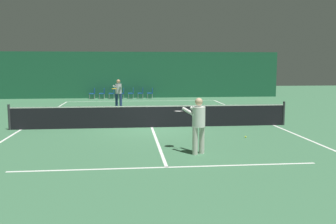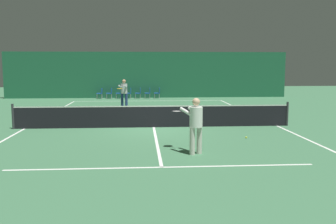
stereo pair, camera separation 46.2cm
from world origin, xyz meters
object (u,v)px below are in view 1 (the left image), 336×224
(courtside_chair_2, at_px, (112,93))
(courtside_chair_4, at_px, (132,92))
(tennis_ball, at_px, (246,137))
(courtside_chair_6, at_px, (151,92))
(courtside_chair_1, at_px, (103,93))
(courtside_chair_3, at_px, (122,92))
(tennis_net, at_px, (152,116))
(courtside_chair_0, at_px, (93,93))
(player_far, at_px, (118,91))
(player_near, at_px, (198,121))
(courtside_chair_5, at_px, (141,92))

(courtside_chair_2, bearing_deg, courtside_chair_4, 90.00)
(tennis_ball, bearing_deg, courtside_chair_6, 98.58)
(courtside_chair_1, xyz_separation_m, courtside_chair_3, (1.54, 0.00, 0.00))
(tennis_net, height_order, courtside_chair_0, tennis_net)
(courtside_chair_1, bearing_deg, courtside_chair_2, 90.00)
(courtside_chair_0, bearing_deg, tennis_net, 15.08)
(player_far, bearing_deg, player_near, 24.58)
(courtside_chair_0, relative_size, courtside_chair_5, 1.00)
(player_near, xyz_separation_m, courtside_chair_5, (-1.06, 19.09, -0.52))
(courtside_chair_1, xyz_separation_m, courtside_chair_6, (3.84, 0.00, 0.00))
(tennis_net, xyz_separation_m, courtside_chair_4, (-0.73, 14.12, -0.03))
(courtside_chair_0, distance_m, courtside_chair_5, 3.84)
(courtside_chair_2, distance_m, tennis_ball, 17.73)
(courtside_chair_1, distance_m, courtside_chair_5, 3.07)
(courtside_chair_0, distance_m, tennis_ball, 18.27)
(courtside_chair_2, height_order, courtside_chair_6, same)
(courtside_chair_2, height_order, courtside_chair_5, same)
(courtside_chair_2, bearing_deg, courtside_chair_1, -90.00)
(tennis_net, distance_m, player_far, 8.11)
(tennis_net, distance_m, courtside_chair_0, 14.62)
(courtside_chair_6, distance_m, tennis_ball, 17.01)
(tennis_net, xyz_separation_m, courtside_chair_5, (0.04, 14.12, -0.03))
(courtside_chair_2, bearing_deg, tennis_net, 9.12)
(player_far, relative_size, courtside_chair_4, 2.11)
(courtside_chair_0, height_order, tennis_ball, courtside_chair_0)
(tennis_net, xyz_separation_m, player_far, (-1.63, 7.92, 0.52))
(courtside_chair_2, relative_size, courtside_chair_5, 1.00)
(player_far, xyz_separation_m, courtside_chair_1, (-1.40, 6.19, -0.54))
(courtside_chair_4, bearing_deg, player_near, 5.47)
(tennis_net, height_order, courtside_chair_4, tennis_net)
(courtside_chair_1, relative_size, courtside_chair_4, 1.00)
(player_near, height_order, courtside_chair_5, player_near)
(player_far, height_order, courtside_chair_6, player_far)
(tennis_net, bearing_deg, courtside_chair_4, 92.97)
(player_far, distance_m, courtside_chair_5, 6.44)
(courtside_chair_3, height_order, tennis_ball, courtside_chair_3)
(player_near, height_order, courtside_chair_3, player_near)
(courtside_chair_3, bearing_deg, courtside_chair_1, -90.00)
(courtside_chair_0, bearing_deg, courtside_chair_3, 90.00)
(courtside_chair_3, bearing_deg, player_far, -1.25)
(tennis_net, xyz_separation_m, courtside_chair_1, (-3.03, 14.12, -0.03))
(player_near, bearing_deg, courtside_chair_1, -17.77)
(courtside_chair_1, bearing_deg, player_near, 12.21)
(player_near, bearing_deg, courtside_chair_3, -22.24)
(courtside_chair_1, distance_m, courtside_chair_6, 3.84)
(player_near, height_order, player_far, player_far)
(tennis_net, height_order, courtside_chair_2, tennis_net)
(tennis_ball, bearing_deg, courtside_chair_5, 101.12)
(courtside_chair_6, bearing_deg, courtside_chair_1, -90.00)
(player_far, bearing_deg, tennis_net, 24.29)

